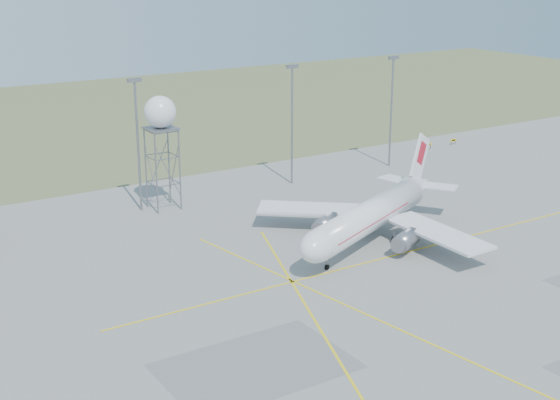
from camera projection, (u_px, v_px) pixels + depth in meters
ground at (520, 376)px, 73.11m from camera, size 400.00×400.00×0.00m
grass_strip at (57, 122)px, 185.53m from camera, size 400.00×120.00×0.03m
mast_b at (137, 134)px, 117.35m from camera, size 2.20×0.50×20.50m
mast_c at (292, 115)px, 131.80m from camera, size 2.20×0.50×20.50m
mast_d at (392, 102)px, 143.16m from camera, size 2.20×0.50×20.50m
taxi_sign_near at (429, 145)px, 159.36m from camera, size 1.60×0.17×1.20m
taxi_sign_far at (453, 140)px, 162.97m from camera, size 1.60×0.17×1.20m
airliner_main at (371, 216)px, 106.32m from camera, size 34.88×32.52×12.46m
radar_tower at (162, 146)px, 118.90m from camera, size 4.89×4.89×17.71m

